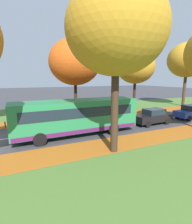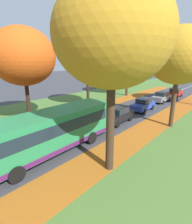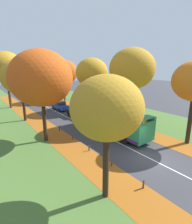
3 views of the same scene
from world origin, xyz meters
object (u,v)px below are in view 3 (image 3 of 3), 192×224
object	(u,v)px
tree_left_near	(41,78)
tree_right_mid	(92,73)
bollard_fourth	(73,137)
bollard_fifth	(59,128)
car_blue_following	(60,106)
tree_left_mid	(21,77)
tree_left_nearest	(107,108)
bollard_nearest	(143,184)
bollard_third	(89,148)
car_black_lead	(77,112)
bus	(112,119)
tree_right_far	(64,72)
car_grey_third_in_line	(47,100)
tree_left_far	(6,67)
tree_right_near	(132,69)
bollard_second	(112,162)
car_red_fourth_in_line	(40,97)

from	to	relation	value
tree_left_near	tree_right_mid	xyz separation A→B (m)	(12.03, 8.52, 0.06)
bollard_fourth	bollard_fifth	world-z (taller)	bollard_fifth
car_blue_following	tree_left_mid	bearing A→B (deg)	-156.83
tree_left_nearest	tree_left_near	bearing A→B (deg)	89.80
tree_left_mid	bollard_nearest	world-z (taller)	tree_left_mid
bollard_nearest	bollard_third	distance (m)	6.56
bollard_nearest	car_blue_following	xyz separation A→B (m)	(4.81, 23.33, 0.50)
bollard_fifth	car_black_lead	size ratio (longest dim) A/B	0.17
bollard_nearest	bus	distance (m)	10.34
tree_left_nearest	bus	size ratio (longest dim) A/B	0.72
bollard_nearest	bollard_fourth	bearing A→B (deg)	89.73
tree_right_far	car_grey_third_in_line	bearing A→B (deg)	-164.90
tree_left_nearest	bus	bearing A→B (deg)	46.90
bollard_nearest	bollard_fourth	xyz separation A→B (m)	(0.05, 9.83, 0.03)
bollard_fourth	car_blue_following	bearing A→B (deg)	70.55
bollard_nearest	bus	xyz separation A→B (m)	(5.01, 8.94, 1.39)
tree_left_mid	car_grey_third_in_line	size ratio (longest dim) A/B	2.11
tree_left_far	bollard_third	world-z (taller)	tree_left_far
tree_left_far	tree_left_near	bearing A→B (deg)	-90.45
tree_right_near	car_black_lead	world-z (taller)	tree_right_near
bollard_fourth	car_black_lead	world-z (taller)	car_black_lead
bollard_third	bollard_fourth	xyz separation A→B (m)	(-0.01, 3.28, 0.05)
tree_right_far	tree_right_near	bearing A→B (deg)	-90.76
tree_left_mid	bollard_nearest	size ratio (longest dim) A/B	14.18
tree_right_far	tree_left_nearest	bearing A→B (deg)	-111.72
tree_left_nearest	tree_right_far	world-z (taller)	tree_right_far
tree_right_near	bollard_nearest	xyz separation A→B (m)	(-9.24, -10.07, -7.22)
bus	car_grey_third_in_line	distance (m)	20.85
bollard_fourth	bus	bearing A→B (deg)	-10.27
tree_left_near	tree_right_near	distance (m)	11.78
bollard_fifth	tree_left_mid	bearing A→B (deg)	107.52
car_grey_third_in_line	bus	bearing A→B (deg)	-89.20
tree_right_near	tree_right_mid	xyz separation A→B (m)	(0.35, 9.77, -0.78)
tree_left_mid	tree_right_near	distance (m)	15.44
tree_right_far	car_blue_following	size ratio (longest dim) A/B	2.20
bollard_second	bollard_third	distance (m)	3.28
tree_left_far	tree_right_near	xyz separation A→B (m)	(11.53, -20.68, -0.17)
bollard_fourth	bus	world-z (taller)	bus
tree_right_near	car_grey_third_in_line	world-z (taller)	tree_right_near
bollard_fifth	car_blue_following	bearing A→B (deg)	64.72
tree_left_nearest	tree_right_mid	world-z (taller)	tree_right_mid
tree_left_nearest	tree_left_near	xyz separation A→B (m)	(0.04, 10.38, 1.07)
tree_right_mid	car_red_fourth_in_line	distance (m)	17.06
car_grey_third_in_line	tree_left_far	bearing A→B (deg)	171.97
tree_left_far	bollard_fourth	distance (m)	22.30
car_blue_following	tree_left_far	bearing A→B (deg)	133.72
tree_left_far	bus	world-z (taller)	tree_left_far
tree_left_nearest	car_blue_following	world-z (taller)	tree_left_nearest
bollard_second	car_black_lead	bearing A→B (deg)	70.85
car_blue_following	car_grey_third_in_line	xyz separation A→B (m)	(-0.10, 6.43, 0.00)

